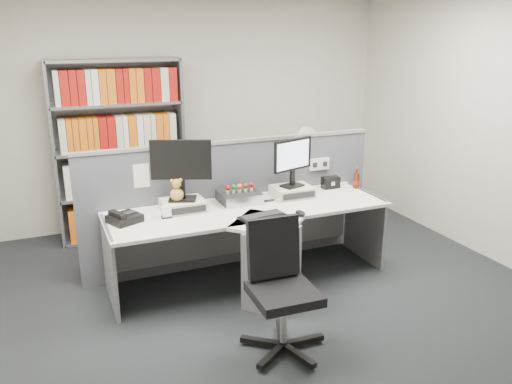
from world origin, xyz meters
name	(u,v)px	position (x,y,z in m)	size (l,w,h in m)	color
ground	(286,320)	(0.00, 0.00, 0.00)	(5.50, 5.50, 0.00)	#24272B
room_shell	(291,102)	(0.00, 0.00, 1.79)	(5.04, 5.54, 2.72)	beige
partition	(233,202)	(0.00, 1.25, 0.65)	(3.00, 0.08, 1.27)	#52545E
desk	(258,243)	(0.00, 0.60, 0.46)	(2.60, 1.20, 0.72)	white
monitor_riser_left	(183,205)	(-0.58, 0.98, 0.77)	(0.38, 0.31, 0.10)	beige
monitor_riser_right	(292,191)	(0.52, 0.98, 0.77)	(0.38, 0.31, 0.10)	beige
monitor_left	(181,165)	(-0.58, 0.98, 1.15)	(0.52, 0.25, 0.55)	black
monitor_right	(293,158)	(0.52, 0.98, 1.10)	(0.45, 0.20, 0.47)	black
desktop_pc	(239,197)	(-0.02, 1.02, 0.77)	(0.37, 0.33, 0.10)	black
figurines	(240,187)	(-0.02, 1.00, 0.87)	(0.29, 0.05, 0.09)	beige
keyboard	(262,216)	(0.00, 0.53, 0.73)	(0.43, 0.21, 0.03)	black
mouse	(300,213)	(0.34, 0.45, 0.74)	(0.08, 0.12, 0.05)	black
desk_phone	(124,218)	(-1.12, 0.87, 0.76)	(0.32, 0.30, 0.11)	black
desk_calendar	(166,213)	(-0.76, 0.84, 0.77)	(0.09, 0.07, 0.11)	black
plush_toy	(177,192)	(-0.63, 0.96, 0.91)	(0.12, 0.12, 0.21)	#B7953D
speaker	(331,182)	(1.01, 1.08, 0.78)	(0.18, 0.10, 0.12)	black
cola_bottle	(356,180)	(1.26, 0.98, 0.80)	(0.07, 0.07, 0.22)	#3F190A
shelving_unit	(120,153)	(-0.90, 2.44, 0.98)	(1.41, 0.40, 2.00)	gray
filing_cabinet	(304,195)	(1.20, 1.99, 0.35)	(0.45, 0.61, 0.70)	gray
desk_fan	(306,142)	(1.20, 1.99, 1.01)	(0.29, 0.18, 0.50)	white
office_chair	(280,283)	(-0.20, -0.30, 0.52)	(0.62, 0.64, 0.96)	silver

